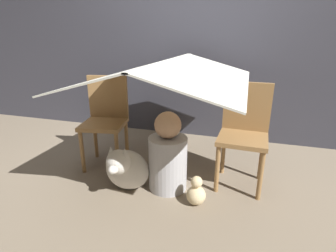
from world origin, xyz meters
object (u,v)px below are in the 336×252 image
(chair_right, at_px, (244,130))
(person_front, at_px, (168,157))
(chair_left, at_px, (106,117))
(dog, at_px, (126,168))

(chair_right, bearing_deg, person_front, -150.89)
(chair_left, relative_size, dog, 2.01)
(chair_right, xyz_separation_m, dog, (-0.87, -0.41, -0.27))
(chair_right, bearing_deg, dog, -152.15)
(chair_right, relative_size, person_front, 1.29)
(dog, bearing_deg, person_front, 22.72)
(person_front, xyz_separation_m, dog, (-0.31, -0.13, -0.08))
(person_front, distance_m, dog, 0.35)
(person_front, bearing_deg, chair_left, 158.31)
(chair_right, distance_m, dog, 1.00)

